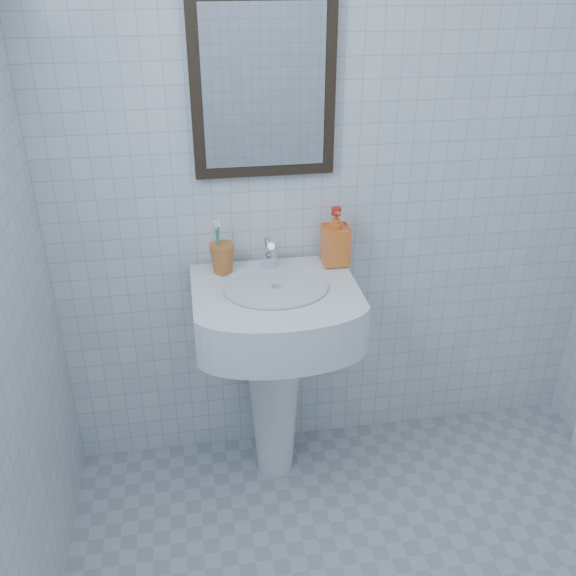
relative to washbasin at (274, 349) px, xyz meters
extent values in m
cube|color=silver|center=(0.29, 0.21, 0.64)|extent=(2.20, 0.02, 2.50)
cone|color=white|center=(0.00, 0.03, -0.24)|extent=(0.23, 0.23, 0.74)
cube|color=white|center=(0.00, -0.03, 0.20)|extent=(0.59, 0.42, 0.18)
cube|color=white|center=(0.00, 0.14, 0.28)|extent=(0.59, 0.11, 0.03)
cylinder|color=silver|center=(0.00, -0.06, 0.30)|extent=(0.37, 0.37, 0.01)
cylinder|color=silver|center=(0.00, 0.11, 0.32)|extent=(0.05, 0.05, 0.05)
cylinder|color=silver|center=(0.00, 0.09, 0.38)|extent=(0.03, 0.10, 0.08)
cylinder|color=silver|center=(0.00, 0.13, 0.36)|extent=(0.03, 0.05, 0.09)
imported|color=#E55516|center=(0.25, 0.12, 0.40)|extent=(0.10, 0.10, 0.22)
cube|color=black|center=(0.00, 0.19, 0.94)|extent=(0.50, 0.04, 0.62)
cube|color=silver|center=(0.00, 0.18, 0.94)|extent=(0.42, 0.00, 0.54)
camera|label=1|loc=(-0.29, -2.04, 1.35)|focal=40.00mm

